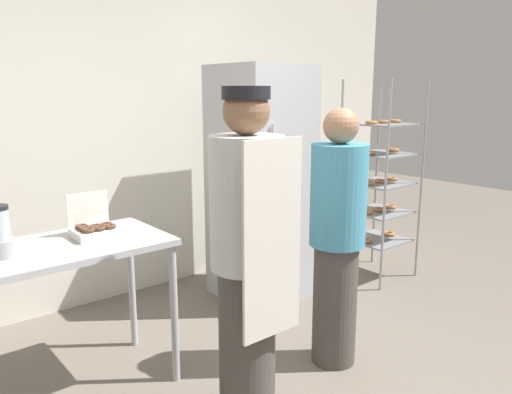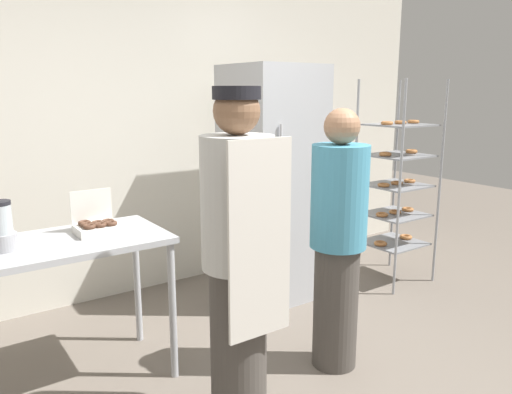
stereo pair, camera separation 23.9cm
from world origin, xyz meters
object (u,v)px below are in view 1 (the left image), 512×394
object	(u,v)px
refrigerator	(261,184)
person_baker	(247,255)
person_customer	(337,238)
donut_box	(95,229)
baking_rack	(380,183)

from	to	relation	value
refrigerator	person_baker	bearing A→B (deg)	-132.76
person_baker	person_customer	xyz separation A→B (m)	(0.77, 0.09, -0.08)
donut_box	person_baker	bearing A→B (deg)	-62.64
person_customer	baking_rack	bearing A→B (deg)	27.64
refrigerator	person_baker	distance (m)	1.64
person_baker	refrigerator	bearing A→B (deg)	47.24
refrigerator	donut_box	xyz separation A→B (m)	(-1.55, -0.36, -0.02)
donut_box	person_baker	size ratio (longest dim) A/B	0.14
donut_box	person_baker	world-z (taller)	person_baker
baking_rack	person_customer	bearing A→B (deg)	-152.36
person_baker	person_customer	bearing A→B (deg)	6.39
person_baker	donut_box	bearing A→B (deg)	117.36
person_baker	baking_rack	bearing A→B (deg)	20.87
person_customer	refrigerator	bearing A→B (deg)	72.80
donut_box	person_customer	bearing A→B (deg)	-32.10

